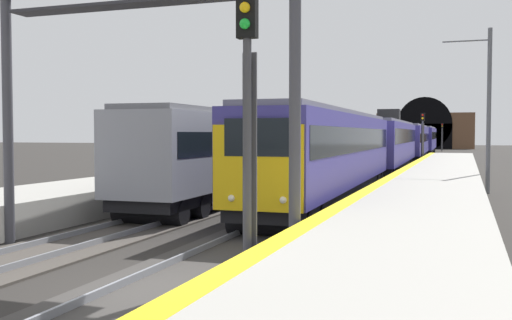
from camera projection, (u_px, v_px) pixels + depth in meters
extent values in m
plane|color=#282623|center=(159.00, 290.00, 11.79)|extent=(320.00, 320.00, 0.00)
cube|color=#9E9B93|center=(375.00, 282.00, 10.38)|extent=(112.00, 4.27, 1.05)
cube|color=yellow|center=(272.00, 245.00, 10.98)|extent=(112.00, 0.50, 0.01)
cube|color=#383533|center=(159.00, 289.00, 11.79)|extent=(160.00, 3.02, 0.06)
cube|color=gray|center=(127.00, 281.00, 12.02)|extent=(160.00, 0.07, 0.15)
cube|color=gray|center=(192.00, 287.00, 11.55)|extent=(160.00, 0.07, 0.15)
cube|color=gray|center=(2.00, 269.00, 13.05)|extent=(160.00, 0.07, 0.15)
cube|color=navy|center=(330.00, 149.00, 26.50)|extent=(20.60, 3.12, 2.96)
cube|color=black|center=(330.00, 139.00, 26.48)|extent=(19.78, 3.14, 1.00)
cube|color=slate|center=(330.00, 114.00, 26.43)|extent=(19.98, 2.69, 0.20)
cube|color=black|center=(330.00, 187.00, 26.57)|extent=(20.18, 2.78, 0.48)
cylinder|color=black|center=(270.00, 222.00, 17.92)|extent=(0.90, 2.55, 0.86)
cylinder|color=black|center=(286.00, 215.00, 19.62)|extent=(0.90, 2.55, 0.86)
cylinder|color=black|center=(356.00, 181.00, 33.55)|extent=(0.90, 2.55, 0.86)
cylinder|color=black|center=(360.00, 179.00, 35.26)|extent=(0.90, 2.55, 0.86)
cube|color=#E5B20F|center=(258.00, 168.00, 16.72)|extent=(0.17, 2.65, 2.43)
cube|color=black|center=(257.00, 137.00, 16.64)|extent=(0.07, 1.93, 1.07)
sphere|color=#F2EACC|center=(283.00, 200.00, 16.47)|extent=(0.20, 0.20, 0.20)
sphere|color=#F2EACC|center=(231.00, 198.00, 16.94)|extent=(0.20, 0.20, 0.20)
cube|color=navy|center=(389.00, 143.00, 46.57)|extent=(20.60, 3.12, 2.96)
cube|color=black|center=(389.00, 136.00, 46.54)|extent=(19.78, 3.14, 1.02)
cube|color=slate|center=(389.00, 122.00, 46.50)|extent=(19.98, 2.69, 0.20)
cube|color=black|center=(388.00, 164.00, 46.64)|extent=(20.18, 2.78, 0.48)
cylinder|color=black|center=(374.00, 175.00, 38.22)|extent=(0.90, 2.55, 0.86)
cylinder|color=black|center=(377.00, 173.00, 39.93)|extent=(0.90, 2.55, 0.86)
cylinder|color=black|center=(397.00, 163.00, 53.38)|extent=(0.90, 2.55, 0.86)
cylinder|color=black|center=(398.00, 162.00, 55.09)|extent=(0.90, 2.55, 0.86)
cube|color=navy|center=(412.00, 140.00, 66.64)|extent=(20.60, 3.12, 2.96)
cube|color=black|center=(412.00, 138.00, 66.63)|extent=(19.78, 3.14, 0.88)
cube|color=slate|center=(412.00, 126.00, 66.57)|extent=(19.98, 2.69, 0.20)
cube|color=black|center=(412.00, 155.00, 66.71)|extent=(20.18, 2.78, 0.48)
cylinder|color=black|center=(405.00, 161.00, 57.95)|extent=(0.90, 2.55, 0.86)
cylinder|color=black|center=(407.00, 160.00, 59.65)|extent=(0.90, 2.55, 0.86)
cylinder|color=black|center=(416.00, 155.00, 73.79)|extent=(0.90, 2.55, 0.86)
cylinder|color=black|center=(417.00, 155.00, 75.50)|extent=(0.90, 2.55, 0.86)
cube|color=navy|center=(424.00, 138.00, 86.71)|extent=(20.60, 3.12, 2.96)
cube|color=black|center=(424.00, 135.00, 86.69)|extent=(19.78, 3.14, 0.96)
cube|color=slate|center=(425.00, 127.00, 86.64)|extent=(19.98, 2.69, 0.20)
cube|color=black|center=(424.00, 150.00, 86.78)|extent=(20.18, 2.78, 0.48)
cylinder|color=black|center=(421.00, 154.00, 78.34)|extent=(0.90, 2.55, 0.86)
cylinder|color=black|center=(422.00, 153.00, 80.04)|extent=(0.90, 2.55, 0.86)
cylinder|color=black|center=(426.00, 151.00, 93.54)|extent=(0.90, 2.55, 0.86)
cylinder|color=black|center=(427.00, 150.00, 95.25)|extent=(0.90, 2.55, 0.86)
cube|color=black|center=(389.00, 115.00, 46.47)|extent=(1.33, 1.68, 0.90)
cube|color=gray|center=(239.00, 148.00, 28.54)|extent=(20.09, 3.20, 2.94)
cube|color=black|center=(239.00, 141.00, 28.53)|extent=(19.28, 3.22, 0.86)
cube|color=slate|center=(239.00, 115.00, 28.48)|extent=(19.48, 2.77, 0.20)
cube|color=black|center=(239.00, 183.00, 28.62)|extent=(19.68, 2.86, 0.49)
cylinder|color=black|center=(287.00, 176.00, 37.04)|extent=(0.93, 2.58, 0.87)
cylinder|color=black|center=(279.00, 179.00, 35.33)|extent=(0.93, 2.58, 0.87)
cylinder|color=black|center=(174.00, 206.00, 21.93)|extent=(0.93, 2.58, 0.87)
cylinder|color=black|center=(150.00, 212.00, 20.22)|extent=(0.93, 2.58, 0.87)
cube|color=#E5B20F|center=(292.00, 146.00, 38.10)|extent=(0.18, 2.67, 2.78)
cube|color=black|center=(292.00, 135.00, 38.12)|extent=(0.08, 1.95, 1.06)
sphere|color=#F2EACC|center=(281.00, 162.00, 38.44)|extent=(0.20, 0.20, 0.20)
sphere|color=#F2EACC|center=(304.00, 162.00, 37.96)|extent=(0.20, 0.20, 0.20)
cube|color=gray|center=(331.00, 142.00, 47.97)|extent=(20.09, 3.20, 2.94)
cube|color=black|center=(331.00, 136.00, 47.95)|extent=(19.28, 3.22, 0.93)
cube|color=slate|center=(331.00, 123.00, 47.91)|extent=(19.48, 2.77, 0.20)
cube|color=black|center=(331.00, 163.00, 48.05)|extent=(19.68, 2.86, 0.49)
cylinder|color=black|center=(349.00, 162.00, 56.47)|extent=(0.93, 2.58, 0.87)
cylinder|color=black|center=(345.00, 163.00, 54.76)|extent=(0.93, 2.58, 0.87)
cylinder|color=black|center=(311.00, 172.00, 41.36)|extent=(0.93, 2.58, 0.87)
cylinder|color=black|center=(305.00, 174.00, 39.65)|extent=(0.93, 2.58, 0.87)
cylinder|color=#38383D|center=(247.00, 168.00, 11.29)|extent=(0.16, 0.16, 4.86)
cube|color=black|center=(247.00, 10.00, 11.16)|extent=(0.20, 0.38, 1.05)
cube|color=#38383D|center=(250.00, 168.00, 11.43)|extent=(0.04, 0.28, 4.37)
sphere|color=yellow|center=(245.00, 7.00, 11.04)|extent=(0.20, 0.20, 0.20)
sphere|color=green|center=(245.00, 24.00, 11.05)|extent=(0.20, 0.20, 0.20)
cylinder|color=#4C4C54|center=(422.00, 144.00, 56.87)|extent=(0.16, 0.16, 4.28)
cube|color=black|center=(423.00, 117.00, 56.76)|extent=(0.20, 0.38, 0.75)
cube|color=#4C4C54|center=(422.00, 144.00, 57.00)|extent=(0.04, 0.28, 3.85)
sphere|color=red|center=(423.00, 115.00, 56.63)|extent=(0.20, 0.20, 0.20)
sphere|color=yellow|center=(423.00, 118.00, 56.64)|extent=(0.20, 0.20, 0.20)
cylinder|color=#38383D|center=(442.00, 140.00, 103.67)|extent=(0.16, 0.16, 4.12)
cube|color=black|center=(442.00, 125.00, 103.57)|extent=(0.20, 0.38, 0.75)
cube|color=#38383D|center=(442.00, 140.00, 103.80)|extent=(0.04, 0.28, 3.71)
sphere|color=red|center=(442.00, 124.00, 103.43)|extent=(0.20, 0.20, 0.20)
sphere|color=yellow|center=(442.00, 126.00, 103.45)|extent=(0.20, 0.20, 0.20)
cylinder|color=#3F3F47|center=(8.00, 122.00, 16.74)|extent=(0.28, 0.28, 6.84)
cylinder|color=#3F3F47|center=(295.00, 119.00, 14.00)|extent=(0.28, 0.28, 6.84)
cube|color=#2D2D33|center=(138.00, 4.00, 15.24)|extent=(0.70, 7.48, 0.08)
cube|color=brown|center=(425.00, 131.00, 122.34)|extent=(2.65, 19.26, 7.28)
cube|color=black|center=(424.00, 136.00, 121.09)|extent=(0.12, 10.78, 5.09)
cylinder|color=black|center=(424.00, 124.00, 120.98)|extent=(0.12, 10.78, 10.78)
cylinder|color=#595B60|center=(489.00, 111.00, 30.68)|extent=(0.22, 0.22, 8.46)
cylinder|color=#595B60|center=(466.00, 41.00, 30.90)|extent=(0.08, 2.32, 0.08)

